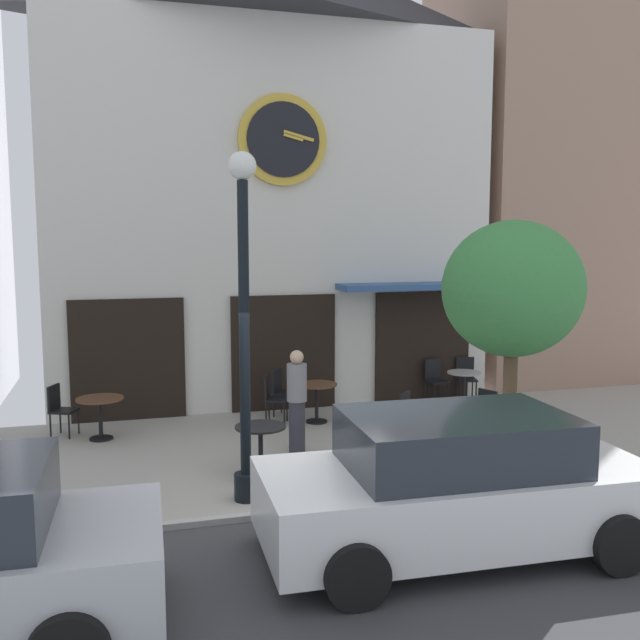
{
  "coord_description": "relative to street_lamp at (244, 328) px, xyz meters",
  "views": [
    {
      "loc": [
        -2.32,
        -8.25,
        3.49
      ],
      "look_at": [
        0.78,
        2.7,
        2.11
      ],
      "focal_mm": 39.78,
      "sensor_mm": 36.0,
      "label": 1
    }
  ],
  "objects": [
    {
      "name": "ground_plane",
      "position": [
        0.8,
        -0.52,
        -2.32
      ],
      "size": [
        26.4,
        10.45,
        0.13
      ],
      "color": "#9E998E"
    },
    {
      "name": "clock_building",
      "position": [
        1.58,
        5.79,
        2.56
      ],
      "size": [
        9.01,
        3.42,
        9.42
      ],
      "color": "silver",
      "rests_on": "ground_plane"
    },
    {
      "name": "neighbor_building_right",
      "position": [
        9.57,
        6.9,
        4.33
      ],
      "size": [
        6.4,
        4.37,
        13.25
      ],
      "color": "#9E7A66",
      "rests_on": "ground_plane"
    },
    {
      "name": "street_lamp",
      "position": [
        0.0,
        0.0,
        0.0
      ],
      "size": [
        0.36,
        0.36,
        4.53
      ],
      "color": "black",
      "rests_on": "ground_plane"
    },
    {
      "name": "street_tree",
      "position": [
        3.79,
        -0.15,
        0.42
      ],
      "size": [
        2.02,
        1.82,
        3.7
      ],
      "color": "brown",
      "rests_on": "ground_plane"
    },
    {
      "name": "cafe_table_near_door",
      "position": [
        -1.92,
        3.44,
        -1.76
      ],
      "size": [
        0.79,
        0.79,
        0.72
      ],
      "color": "black",
      "rests_on": "ground_plane"
    },
    {
      "name": "cafe_table_center",
      "position": [
        0.36,
        0.84,
        -1.75
      ],
      "size": [
        0.74,
        0.74,
        0.76
      ],
      "color": "black",
      "rests_on": "ground_plane"
    },
    {
      "name": "cafe_table_leftmost",
      "position": [
        1.94,
        3.51,
        -1.76
      ],
      "size": [
        0.77,
        0.77,
        0.73
      ],
      "color": "black",
      "rests_on": "ground_plane"
    },
    {
      "name": "cafe_table_near_curb",
      "position": [
        3.6,
        1.03,
        -1.79
      ],
      "size": [
        0.66,
        0.66,
        0.74
      ],
      "color": "black",
      "rests_on": "ground_plane"
    },
    {
      "name": "cafe_table_center_right",
      "position": [
        5.04,
        3.67,
        -1.78
      ],
      "size": [
        0.66,
        0.66,
        0.76
      ],
      "color": "black",
      "rests_on": "ground_plane"
    },
    {
      "name": "cafe_chair_near_lamp",
      "position": [
        -2.6,
        3.85,
        -1.77
      ],
      "size": [
        0.53,
        0.53,
        0.9
      ],
      "color": "black",
      "rests_on": "ground_plane"
    },
    {
      "name": "cafe_chair_facing_wall",
      "position": [
        4.28,
        1.47,
        -1.77
      ],
      "size": [
        0.52,
        0.52,
        0.9
      ],
      "color": "black",
      "rests_on": "ground_plane"
    },
    {
      "name": "cafe_chair_mid_row",
      "position": [
        3.02,
        1.63,
        -1.77
      ],
      "size": [
        0.57,
        0.57,
        0.9
      ],
      "color": "black",
      "rests_on": "ground_plane"
    },
    {
      "name": "cafe_chair_facing_street",
      "position": [
        4.77,
        4.42,
        -1.77
      ],
      "size": [
        0.45,
        0.45,
        0.9
      ],
      "color": "black",
      "rests_on": "ground_plane"
    },
    {
      "name": "cafe_chair_near_tree",
      "position": [
        1.13,
        3.68,
        -1.77
      ],
      "size": [
        0.52,
        0.52,
        0.9
      ],
      "color": "black",
      "rests_on": "ground_plane"
    },
    {
      "name": "cafe_chair_right_end",
      "position": [
        1.42,
        4.18,
        -1.77
      ],
      "size": [
        0.56,
        0.56,
        0.9
      ],
      "color": "black",
      "rests_on": "ground_plane"
    },
    {
      "name": "cafe_chair_curbside",
      "position": [
        5.48,
        4.43,
        -1.77
      ],
      "size": [
        0.49,
        0.49,
        0.9
      ],
      "color": "black",
      "rests_on": "ground_plane"
    },
    {
      "name": "pedestrian_grey",
      "position": [
        1.14,
        1.8,
        -1.44
      ],
      "size": [
        0.32,
        0.32,
        1.67
      ],
      "color": "#2D2D38",
      "rests_on": "ground_plane"
    },
    {
      "name": "parked_car_white",
      "position": [
        1.97,
        -2.14,
        -1.54
      ],
      "size": [
        4.36,
        2.13,
        1.55
      ],
      "color": "white",
      "rests_on": "ground_plane"
    }
  ]
}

